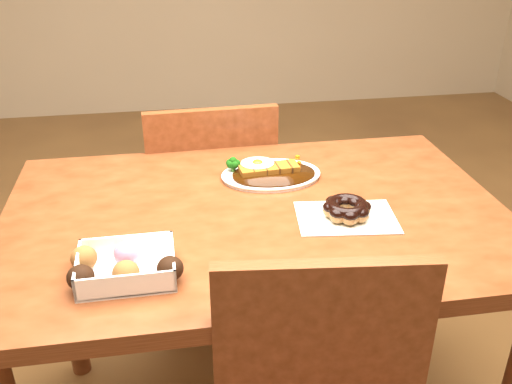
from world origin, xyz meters
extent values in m
cube|color=#522510|center=(0.00, 0.00, 0.73)|extent=(1.20, 0.80, 0.04)
cylinder|color=#522510|center=(-0.54, 0.34, 0.35)|extent=(0.06, 0.06, 0.71)
cylinder|color=#522510|center=(0.54, 0.34, 0.35)|extent=(0.06, 0.06, 0.71)
cube|color=#522510|center=(-0.07, 0.60, 0.43)|extent=(0.43, 0.43, 0.04)
cylinder|color=#522510|center=(0.09, 0.78, 0.21)|extent=(0.04, 0.04, 0.41)
cylinder|color=#522510|center=(-0.25, 0.76, 0.21)|extent=(0.04, 0.04, 0.41)
cylinder|color=#522510|center=(0.10, 0.44, 0.21)|extent=(0.04, 0.04, 0.41)
cylinder|color=#522510|center=(-0.24, 0.42, 0.21)|extent=(0.04, 0.04, 0.41)
cube|color=#522510|center=(-0.07, 0.41, 0.67)|extent=(0.40, 0.04, 0.40)
cube|color=#522510|center=(0.05, -0.41, 0.67)|extent=(0.40, 0.07, 0.40)
ellipsoid|color=white|center=(0.07, 0.18, 0.76)|extent=(0.26, 0.19, 0.01)
ellipsoid|color=black|center=(0.07, 0.16, 0.76)|extent=(0.22, 0.16, 0.01)
cube|color=#6B380C|center=(0.06, 0.18, 0.77)|extent=(0.16, 0.07, 0.02)
ellipsoid|color=white|center=(0.04, 0.20, 0.78)|extent=(0.09, 0.08, 0.01)
ellipsoid|color=#FFB214|center=(0.04, 0.20, 0.78)|extent=(0.03, 0.03, 0.02)
cube|color=white|center=(-0.30, -0.22, 0.78)|extent=(0.19, 0.15, 0.05)
ellipsoid|color=black|center=(-0.38, -0.25, 0.78)|extent=(0.05, 0.05, 0.05)
ellipsoid|color=brown|center=(-0.29, -0.25, 0.78)|extent=(0.05, 0.05, 0.05)
ellipsoid|color=black|center=(-0.21, -0.25, 0.78)|extent=(0.05, 0.05, 0.05)
ellipsoid|color=brown|center=(-0.38, -0.19, 0.78)|extent=(0.05, 0.05, 0.05)
ellipsoid|color=pink|center=(-0.30, -0.19, 0.78)|extent=(0.05, 0.05, 0.05)
cube|color=silver|center=(0.20, -0.07, 0.75)|extent=(0.25, 0.19, 0.00)
torus|color=olive|center=(0.20, -0.07, 0.77)|extent=(0.12, 0.12, 0.04)
torus|color=black|center=(0.20, -0.07, 0.78)|extent=(0.11, 0.11, 0.03)
camera|label=1|loc=(-0.20, -1.18, 1.41)|focal=40.00mm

